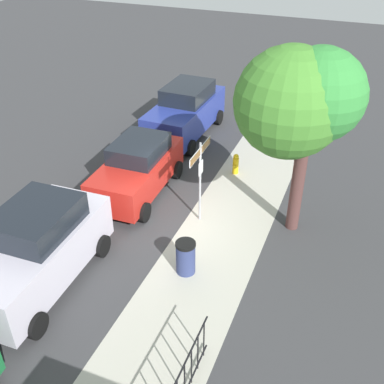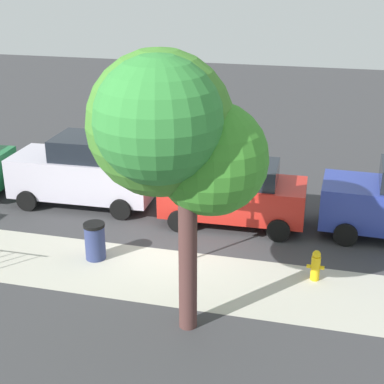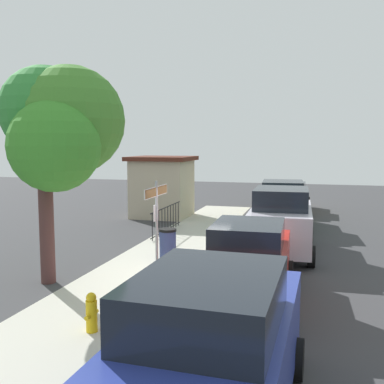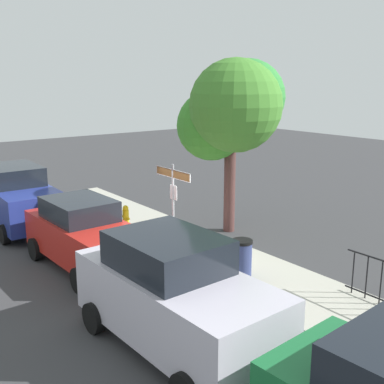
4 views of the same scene
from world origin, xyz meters
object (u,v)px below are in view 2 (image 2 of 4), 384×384
street_sign (190,190)px  fire_hydrant (316,265)px  shade_tree (172,132)px  car_red (235,193)px  car_silver (85,171)px  trash_bin (95,241)px

street_sign → fire_hydrant: 3.52m
street_sign → shade_tree: bearing=97.0°
fire_hydrant → car_red: bearing=-47.5°
car_silver → trash_bin: 3.82m
trash_bin → car_silver: bearing=-62.8°
trash_bin → street_sign: bearing=-168.1°
street_sign → trash_bin: 2.82m
car_silver → trash_bin: car_silver is taller
shade_tree → fire_hydrant: 5.24m
shade_tree → car_red: size_ratio=1.37×
fire_hydrant → trash_bin: bearing=3.1°
street_sign → shade_tree: (-0.31, 2.52, 2.19)m
car_red → trash_bin: size_ratio=4.23×
street_sign → fire_hydrant: size_ratio=3.44×
car_silver → fire_hydrant: size_ratio=5.76×
street_sign → trash_bin: street_sign is taller
street_sign → car_silver: bearing=-34.9°
shade_tree → fire_hydrant: shade_tree is taller
street_sign → car_red: street_sign is taller
trash_bin → car_red: bearing=-135.8°
shade_tree → car_red: shade_tree is taller
street_sign → shade_tree: shade_tree is taller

